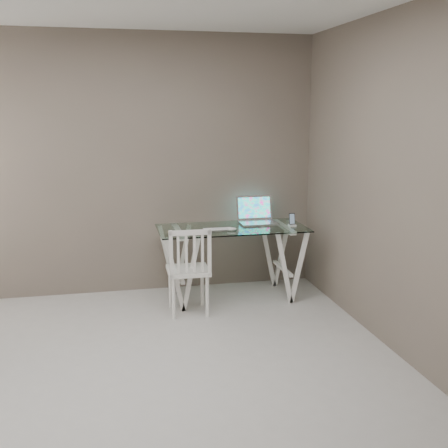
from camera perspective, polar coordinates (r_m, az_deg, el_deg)
The scene contains 7 objects.
room at distance 3.67m, azimuth -9.43°, elevation 8.08°, with size 4.50×4.52×2.71m.
desk at distance 5.78m, azimuth 0.81°, elevation -3.87°, with size 1.50×0.70×0.75m.
chair at distance 5.29m, azimuth -3.58°, elevation -4.39°, with size 0.40×0.40×0.86m.
laptop at distance 5.94m, azimuth 3.32°, elevation 0.78°, with size 0.39×0.33×0.27m.
keyboard at distance 5.59m, azimuth -0.61°, elevation -0.55°, with size 0.31×0.13×0.01m, color silver.
mouse at distance 5.55m, azimuth 0.79°, elevation -0.51°, with size 0.10×0.06×0.03m, color white.
phone_dock at distance 5.80m, azimuth 6.93°, elevation 0.15°, with size 0.07×0.07×0.13m.
Camera 1 is at (-0.26, -3.64, 1.94)m, focal length 45.00 mm.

